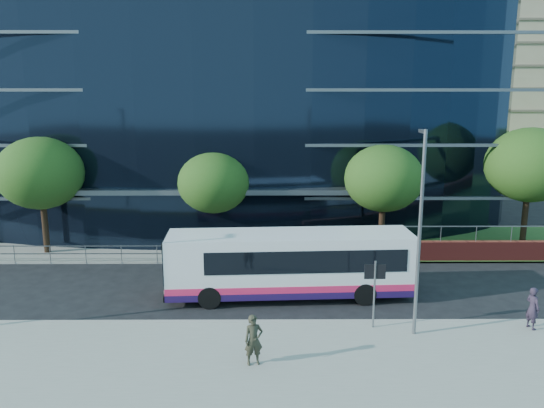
{
  "coord_description": "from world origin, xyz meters",
  "views": [
    {
      "loc": [
        0.31,
        -21.54,
        9.46
      ],
      "look_at": [
        0.46,
        8.0,
        3.23
      ],
      "focal_mm": 35.0,
      "sensor_mm": 36.0,
      "label": 1
    }
  ],
  "objects_px": {
    "tree_far_b": "(214,183)",
    "tree_far_d": "(530,165)",
    "city_bus": "(292,264)",
    "tree_far_c": "(384,178)",
    "tree_dist_e": "(473,136)",
    "pedestrian_b": "(254,340)",
    "streetlight_east": "(420,228)",
    "street_sign": "(375,280)",
    "pedestrian": "(533,308)",
    "tree_far_a": "(40,173)"
  },
  "relations": [
    {
      "from": "tree_far_c",
      "to": "tree_far_d",
      "type": "bearing_deg",
      "value": 6.34
    },
    {
      "from": "tree_far_d",
      "to": "streetlight_east",
      "type": "distance_m",
      "value": 15.77
    },
    {
      "from": "tree_far_d",
      "to": "pedestrian_b",
      "type": "distance_m",
      "value": 22.19
    },
    {
      "from": "tree_far_a",
      "to": "tree_far_d",
      "type": "bearing_deg",
      "value": 1.97
    },
    {
      "from": "tree_far_a",
      "to": "tree_far_d",
      "type": "xyz_separation_m",
      "value": [
        29.0,
        1.0,
        0.33
      ]
    },
    {
      "from": "pedestrian_b",
      "to": "tree_far_d",
      "type": "bearing_deg",
      "value": 26.83
    },
    {
      "from": "tree_far_c",
      "to": "pedestrian_b",
      "type": "distance_m",
      "value": 15.75
    },
    {
      "from": "streetlight_east",
      "to": "city_bus",
      "type": "height_order",
      "value": "streetlight_east"
    },
    {
      "from": "tree_far_c",
      "to": "pedestrian_b",
      "type": "height_order",
      "value": "tree_far_c"
    },
    {
      "from": "tree_far_d",
      "to": "city_bus",
      "type": "distance_m",
      "value": 17.02
    },
    {
      "from": "tree_far_b",
      "to": "pedestrian",
      "type": "distance_m",
      "value": 18.12
    },
    {
      "from": "tree_far_b",
      "to": "pedestrian",
      "type": "xyz_separation_m",
      "value": [
        13.84,
        -11.24,
        -3.19
      ]
    },
    {
      "from": "tree_far_d",
      "to": "tree_far_a",
      "type": "bearing_deg",
      "value": -178.03
    },
    {
      "from": "city_bus",
      "to": "pedestrian_b",
      "type": "height_order",
      "value": "city_bus"
    },
    {
      "from": "tree_far_a",
      "to": "tree_dist_e",
      "type": "distance_m",
      "value": 48.27
    },
    {
      "from": "streetlight_east",
      "to": "tree_far_b",
      "type": "bearing_deg",
      "value": 127.63
    },
    {
      "from": "tree_dist_e",
      "to": "streetlight_east",
      "type": "relative_size",
      "value": 0.81
    },
    {
      "from": "streetlight_east",
      "to": "city_bus",
      "type": "xyz_separation_m",
      "value": [
        -4.62,
        4.23,
        -2.8
      ]
    },
    {
      "from": "tree_far_c",
      "to": "tree_dist_e",
      "type": "height_order",
      "value": "same"
    },
    {
      "from": "tree_far_d",
      "to": "pedestrian_b",
      "type": "bearing_deg",
      "value": -138.15
    },
    {
      "from": "tree_far_b",
      "to": "streetlight_east",
      "type": "bearing_deg",
      "value": -52.37
    },
    {
      "from": "street_sign",
      "to": "tree_far_b",
      "type": "bearing_deg",
      "value": 124.08
    },
    {
      "from": "tree_dist_e",
      "to": "pedestrian",
      "type": "xyz_separation_m",
      "value": [
        -13.16,
        -41.74,
        -3.52
      ]
    },
    {
      "from": "tree_dist_e",
      "to": "tree_far_a",
      "type": "bearing_deg",
      "value": -140.04
    },
    {
      "from": "street_sign",
      "to": "tree_far_c",
      "type": "distance_m",
      "value": 11.14
    },
    {
      "from": "streetlight_east",
      "to": "pedestrian_b",
      "type": "distance_m",
      "value": 7.49
    },
    {
      "from": "street_sign",
      "to": "tree_far_a",
      "type": "bearing_deg",
      "value": 148.83
    },
    {
      "from": "tree_dist_e",
      "to": "pedestrian",
      "type": "bearing_deg",
      "value": -107.5
    },
    {
      "from": "tree_far_b",
      "to": "tree_far_c",
      "type": "distance_m",
      "value": 10.02
    },
    {
      "from": "pedestrian_b",
      "to": "tree_far_c",
      "type": "bearing_deg",
      "value": 46.86
    },
    {
      "from": "pedestrian",
      "to": "tree_far_a",
      "type": "bearing_deg",
      "value": 47.3
    },
    {
      "from": "city_bus",
      "to": "pedestrian_b",
      "type": "distance_m",
      "value": 6.82
    },
    {
      "from": "tree_far_a",
      "to": "tree_far_d",
      "type": "height_order",
      "value": "tree_far_d"
    },
    {
      "from": "pedestrian_b",
      "to": "pedestrian",
      "type": "bearing_deg",
      "value": -0.81
    },
    {
      "from": "street_sign",
      "to": "pedestrian_b",
      "type": "xyz_separation_m",
      "value": [
        -4.74,
        -2.96,
        -1.1
      ]
    },
    {
      "from": "street_sign",
      "to": "pedestrian",
      "type": "height_order",
      "value": "street_sign"
    },
    {
      "from": "streetlight_east",
      "to": "pedestrian_b",
      "type": "relative_size",
      "value": 4.44
    },
    {
      "from": "tree_far_c",
      "to": "pedestrian",
      "type": "relative_size",
      "value": 3.75
    },
    {
      "from": "city_bus",
      "to": "pedestrian",
      "type": "xyz_separation_m",
      "value": [
        9.47,
        -3.79,
        -0.62
      ]
    },
    {
      "from": "tree_far_b",
      "to": "city_bus",
      "type": "xyz_separation_m",
      "value": [
        4.38,
        -7.45,
        -2.57
      ]
    },
    {
      "from": "tree_far_a",
      "to": "street_sign",
      "type": "bearing_deg",
      "value": -31.17
    },
    {
      "from": "tree_far_c",
      "to": "pedestrian",
      "type": "height_order",
      "value": "tree_far_c"
    },
    {
      "from": "street_sign",
      "to": "tree_far_d",
      "type": "bearing_deg",
      "value": 45.22
    },
    {
      "from": "tree_far_a",
      "to": "city_bus",
      "type": "relative_size",
      "value": 0.61
    },
    {
      "from": "tree_far_c",
      "to": "tree_far_a",
      "type": "bearing_deg",
      "value": 180.0
    },
    {
      "from": "tree_far_a",
      "to": "pedestrian",
      "type": "distance_m",
      "value": 26.43
    },
    {
      "from": "tree_far_b",
      "to": "tree_far_d",
      "type": "distance_m",
      "value": 19.03
    },
    {
      "from": "tree_dist_e",
      "to": "city_bus",
      "type": "xyz_separation_m",
      "value": [
        -22.62,
        -37.95,
        -2.9
      ]
    },
    {
      "from": "tree_far_c",
      "to": "city_bus",
      "type": "xyz_separation_m",
      "value": [
        -5.62,
        -6.95,
        -2.9
      ]
    },
    {
      "from": "tree_far_d",
      "to": "tree_far_b",
      "type": "bearing_deg",
      "value": -178.49
    }
  ]
}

